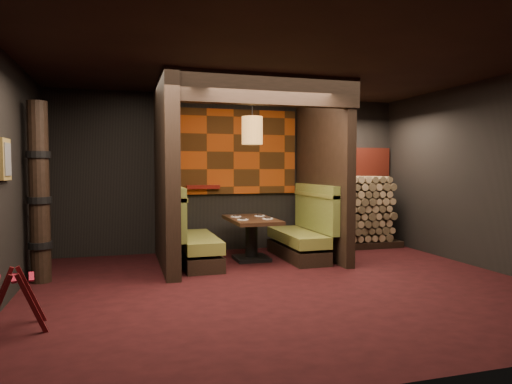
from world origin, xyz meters
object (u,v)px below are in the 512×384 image
(dining_table, at_px, (251,232))
(luggage_rack, at_px, (15,298))
(pendant_lamp, at_px, (252,131))
(totem_column, at_px, (39,194))
(firewood_stack, at_px, (355,212))
(booth_bench_right, at_px, (303,234))
(booth_bench_left, at_px, (191,239))

(dining_table, relative_size, luggage_rack, 2.11)
(pendant_lamp, distance_m, totem_column, 3.28)
(dining_table, distance_m, firewood_stack, 2.34)
(dining_table, height_order, totem_column, totem_column)
(totem_column, height_order, firewood_stack, totem_column)
(pendant_lamp, bearing_deg, totem_column, -169.74)
(dining_table, xyz_separation_m, luggage_rack, (-3.01, -2.52, -0.16))
(booth_bench_right, distance_m, dining_table, 0.90)
(booth_bench_right, bearing_deg, dining_table, 176.18)
(luggage_rack, bearing_deg, booth_bench_left, 50.76)
(totem_column, bearing_deg, luggage_rack, -87.60)
(luggage_rack, bearing_deg, firewood_stack, 31.01)
(booth_bench_right, distance_m, luggage_rack, 4.61)
(booth_bench_left, distance_m, luggage_rack, 3.18)
(dining_table, bearing_deg, luggage_rack, -140.09)
(booth_bench_left, bearing_deg, totem_column, -165.25)
(luggage_rack, distance_m, firewood_stack, 6.14)
(dining_table, bearing_deg, firewood_stack, 15.93)
(booth_bench_left, xyz_separation_m, booth_bench_right, (1.89, 0.00, 0.00))
(totem_column, bearing_deg, pendant_lamp, 10.26)
(booth_bench_right, height_order, totem_column, totem_column)
(dining_table, relative_size, firewood_stack, 0.77)
(dining_table, relative_size, pendant_lamp, 1.40)
(pendant_lamp, height_order, luggage_rack, pendant_lamp)
(booth_bench_right, bearing_deg, booth_bench_left, 180.00)
(booth_bench_left, bearing_deg, firewood_stack, 12.17)
(totem_column, bearing_deg, firewood_stack, 13.19)
(dining_table, xyz_separation_m, totem_column, (-3.09, -0.61, 0.72))
(luggage_rack, bearing_deg, booth_bench_right, 32.22)
(firewood_stack, bearing_deg, totem_column, -166.81)
(dining_table, relative_size, totem_column, 0.55)
(booth_bench_left, relative_size, totem_column, 0.67)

